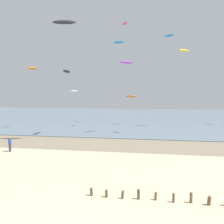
% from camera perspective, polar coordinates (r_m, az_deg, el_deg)
% --- Properties ---
extents(wet_sand_strip, '(120.00, 8.08, 0.01)m').
position_cam_1_polar(wet_sand_strip, '(31.29, 3.26, -7.86)').
color(wet_sand_strip, '#84755B').
rests_on(wet_sand_strip, ground).
extents(sea, '(160.00, 70.00, 0.10)m').
position_cam_1_polar(sea, '(69.83, 6.86, -1.11)').
color(sea, slate).
rests_on(sea, ground).
extents(groyne_mid, '(12.67, 0.36, 0.66)m').
position_cam_1_polar(groyne_mid, '(16.09, 18.12, -19.05)').
color(groyne_mid, brown).
rests_on(groyne_mid, ground).
extents(person_nearest_camera, '(0.24, 0.57, 1.71)m').
position_cam_1_polar(person_nearest_camera, '(29.99, -23.15, -6.96)').
color(person_nearest_camera, '#383842').
rests_on(person_nearest_camera, ground).
extents(kite_aloft_1, '(1.08, 2.75, 0.73)m').
position_cam_1_polar(kite_aloft_1, '(48.35, -18.39, 9.83)').
color(kite_aloft_1, orange).
extents(kite_aloft_3, '(1.29, 2.94, 0.53)m').
position_cam_1_polar(kite_aloft_3, '(38.56, -10.74, 9.50)').
color(kite_aloft_3, black).
extents(kite_aloft_4, '(2.66, 1.51, 0.67)m').
position_cam_1_polar(kite_aloft_4, '(54.69, 1.60, 16.28)').
color(kite_aloft_4, '#2384D1').
extents(kite_aloft_5, '(1.76, 1.79, 0.48)m').
position_cam_1_polar(kite_aloft_5, '(40.28, 13.48, 17.28)').
color(kite_aloft_5, '#2384D1').
extents(kite_aloft_6, '(1.69, 1.94, 0.48)m').
position_cam_1_polar(kite_aloft_6, '(48.22, 3.14, 20.31)').
color(kite_aloft_6, '#E54C99').
extents(kite_aloft_7, '(2.10, 1.99, 0.61)m').
position_cam_1_polar(kite_aloft_7, '(55.27, -8.98, 4.91)').
color(kite_aloft_7, white).
extents(kite_aloft_8, '(2.77, 2.29, 0.71)m').
position_cam_1_polar(kite_aloft_8, '(50.68, 4.56, 3.75)').
color(kite_aloft_8, orange).
extents(kite_aloft_9, '(2.38, 2.06, 0.40)m').
position_cam_1_polar(kite_aloft_9, '(39.92, 3.45, 11.73)').
color(kite_aloft_9, purple).
extents(kite_aloft_10, '(3.38, 1.75, 0.90)m').
position_cam_1_polar(kite_aloft_10, '(34.85, -11.29, 20.25)').
color(kite_aloft_10, black).
extents(kite_aloft_12, '(2.70, 2.60, 0.56)m').
position_cam_1_polar(kite_aloft_12, '(50.11, 16.84, 13.84)').
color(kite_aloft_12, yellow).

